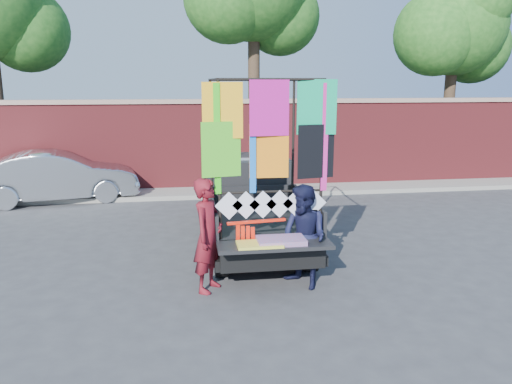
{
  "coord_description": "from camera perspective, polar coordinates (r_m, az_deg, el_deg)",
  "views": [
    {
      "loc": [
        -1.23,
        -7.37,
        3.09
      ],
      "look_at": [
        -0.13,
        0.1,
        1.42
      ],
      "focal_mm": 35.0,
      "sensor_mm": 36.0,
      "label": 1
    }
  ],
  "objects": [
    {
      "name": "ground",
      "position": [
        8.09,
        1.03,
        -9.96
      ],
      "size": [
        90.0,
        90.0,
        0.0
      ],
      "primitive_type": "plane",
      "color": "#38383A",
      "rests_on": "ground"
    },
    {
      "name": "tree_right",
      "position": [
        17.87,
        21.98,
        16.96
      ],
      "size": [
        4.2,
        3.3,
        6.62
      ],
      "color": "#38281C",
      "rests_on": "ground"
    },
    {
      "name": "sedan",
      "position": [
        14.05,
        -21.67,
        1.67
      ],
      "size": [
        4.23,
        2.13,
        1.33
      ],
      "primitive_type": "imported",
      "rotation": [
        0.0,
        0.0,
        1.76
      ],
      "color": "silver",
      "rests_on": "ground"
    },
    {
      "name": "woman",
      "position": [
        7.46,
        -5.48,
        -4.95
      ],
      "size": [
        0.66,
        0.75,
        1.72
      ],
      "primitive_type": "imported",
      "rotation": [
        0.0,
        0.0,
        1.07
      ],
      "color": "maroon",
      "rests_on": "ground"
    },
    {
      "name": "streamer_bundle",
      "position": [
        7.46,
        -0.67,
        -4.8
      ],
      "size": [
        0.9,
        0.16,
        0.62
      ],
      "color": "#FB220D",
      "rests_on": "ground"
    },
    {
      "name": "curb",
      "position": [
        14.06,
        -3.17,
        0.03
      ],
      "size": [
        30.0,
        1.2,
        0.12
      ],
      "primitive_type": "cube",
      "color": "gray",
      "rests_on": "ground"
    },
    {
      "name": "brick_wall",
      "position": [
        14.53,
        -3.49,
        5.5
      ],
      "size": [
        30.0,
        0.45,
        2.61
      ],
      "color": "maroon",
      "rests_on": "ground"
    },
    {
      "name": "man",
      "position": [
        7.61,
        5.51,
        -5.13
      ],
      "size": [
        0.92,
        0.97,
        1.59
      ],
      "primitive_type": "imported",
      "rotation": [
        0.0,
        0.0,
        -1.0
      ],
      "color": "#151735",
      "rests_on": "ground"
    },
    {
      "name": "pickup_truck",
      "position": [
        9.97,
        -0.75,
        -0.84
      ],
      "size": [
        1.99,
        4.99,
        3.14
      ],
      "color": "black",
      "rests_on": "ground"
    }
  ]
}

